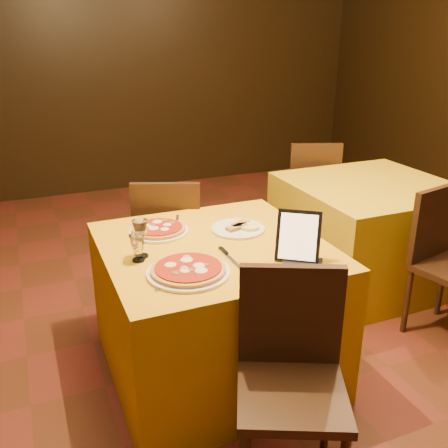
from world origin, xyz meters
name	(u,v)px	position (x,y,z in m)	size (l,w,h in m)	color
floor	(235,354)	(0.00, 0.00, -0.01)	(6.00, 7.00, 0.01)	#5E2D19
wall_back	(106,65)	(0.00, 3.50, 1.40)	(6.00, 0.01, 2.80)	black
main_table	(214,308)	(-0.15, -0.06, 0.38)	(1.10, 1.10, 0.75)	#D79A0D
side_table	(368,232)	(1.28, 0.50, 0.38)	(1.10, 1.10, 0.75)	gold
chair_main_near	(292,393)	(-0.15, -0.89, 0.46)	(0.45, 0.45, 0.91)	black
chair_main_far	(170,240)	(-0.15, 0.73, 0.46)	(0.39, 0.39, 0.91)	black
chair_side_far	(309,191)	(1.28, 1.32, 0.46)	(0.45, 0.45, 0.91)	black
pizza_near	(188,271)	(-0.38, -0.32, 0.77)	(0.37, 0.37, 0.03)	white
pizza_far	(159,230)	(-0.37, 0.19, 0.77)	(0.32, 0.32, 0.03)	white
cutlet_dish	(238,228)	(0.04, 0.07, 0.76)	(0.29, 0.29, 0.03)	white
wine_glass	(141,238)	(-0.52, -0.07, 0.84)	(0.08, 0.08, 0.19)	#FBE38E
water_glass	(138,248)	(-0.55, -0.11, 0.81)	(0.07, 0.07, 0.13)	white
tablet	(298,236)	(0.15, -0.38, 0.87)	(0.20, 0.02, 0.24)	black
knife	(230,259)	(-0.14, -0.26, 0.75)	(0.23, 0.02, 0.01)	silver
fork_near	(161,282)	(-0.51, -0.36, 0.75)	(0.17, 0.02, 0.01)	#BABAC1
fork_far	(177,219)	(-0.22, 0.34, 0.75)	(0.14, 0.02, 0.01)	#A4A4AA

